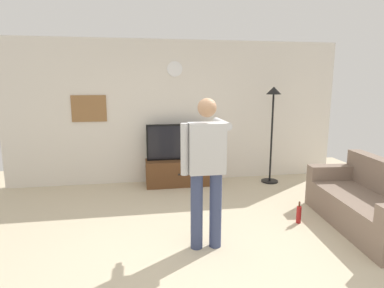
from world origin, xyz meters
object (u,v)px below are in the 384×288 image
object	(u,v)px
floor_lamp	(273,115)
side_couch	(372,205)
television	(177,142)
wall_clock	(175,69)
person_standing_nearer_lamp	(206,165)
tv_stand	(177,172)
beverage_bottle	(299,214)
framed_picture	(89,109)

from	to	relation	value
floor_lamp	side_couch	xyz separation A→B (m)	(0.51, -2.13, -1.00)
television	side_couch	distance (m)	3.30
wall_clock	person_standing_nearer_lamp	size ratio (longest dim) A/B	0.16
tv_stand	beverage_bottle	distance (m)	2.44
television	side_couch	world-z (taller)	television
tv_stand	beverage_bottle	xyz separation A→B (m)	(1.44, -1.97, -0.12)
person_standing_nearer_lamp	beverage_bottle	bearing A→B (deg)	16.61
tv_stand	floor_lamp	bearing A→B (deg)	-3.98
side_couch	beverage_bottle	world-z (taller)	side_couch
person_standing_nearer_lamp	beverage_bottle	size ratio (longest dim) A/B	5.68
framed_picture	person_standing_nearer_lamp	bearing A→B (deg)	-58.87
wall_clock	side_couch	size ratio (longest dim) A/B	0.15
framed_picture	beverage_bottle	distance (m)	4.00
television	person_standing_nearer_lamp	xyz separation A→B (m)	(0.04, -2.43, 0.17)
television	beverage_bottle	distance (m)	2.57
floor_lamp	beverage_bottle	size ratio (longest dim) A/B	5.98
framed_picture	wall_clock	bearing A→B (deg)	-0.18
television	person_standing_nearer_lamp	size ratio (longest dim) A/B	0.65
wall_clock	beverage_bottle	size ratio (longest dim) A/B	0.93
side_couch	person_standing_nearer_lamp	bearing A→B (deg)	-176.77
wall_clock	beverage_bottle	xyz separation A→B (m)	(1.44, -2.26, -2.04)
tv_stand	wall_clock	world-z (taller)	wall_clock
beverage_bottle	wall_clock	bearing A→B (deg)	122.49
television	framed_picture	distance (m)	1.72
tv_stand	side_couch	xyz separation A→B (m)	(2.31, -2.26, 0.08)
floor_lamp	television	bearing A→B (deg)	174.55
floor_lamp	side_couch	size ratio (longest dim) A/B	0.94
wall_clock	floor_lamp	world-z (taller)	wall_clock
beverage_bottle	tv_stand	bearing A→B (deg)	126.15
television	wall_clock	world-z (taller)	wall_clock
floor_lamp	person_standing_nearer_lamp	world-z (taller)	floor_lamp
framed_picture	side_couch	size ratio (longest dim) A/B	0.32
television	person_standing_nearer_lamp	world-z (taller)	person_standing_nearer_lamp
framed_picture	person_standing_nearer_lamp	distance (m)	3.17
tv_stand	framed_picture	world-z (taller)	framed_picture
television	floor_lamp	distance (m)	1.87
person_standing_nearer_lamp	side_couch	xyz separation A→B (m)	(2.27, 0.13, -0.68)
wall_clock	framed_picture	size ratio (longest dim) A/B	0.46
wall_clock	beverage_bottle	world-z (taller)	wall_clock
tv_stand	wall_clock	size ratio (longest dim) A/B	4.15
tv_stand	television	world-z (taller)	television
tv_stand	framed_picture	xyz separation A→B (m)	(-1.58, 0.30, 1.20)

